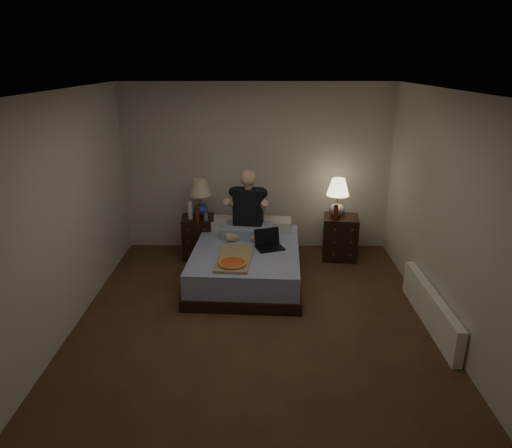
{
  "coord_description": "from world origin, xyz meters",
  "views": [
    {
      "loc": [
        0.04,
        -4.45,
        2.77
      ],
      "look_at": [
        0.0,
        0.9,
        0.85
      ],
      "focal_mm": 32.0,
      "sensor_mm": 36.0,
      "label": 1
    }
  ],
  "objects_px": {
    "lamp_right": "(338,198)",
    "soda_can": "(206,217)",
    "nightstand_left": "(199,237)",
    "beer_bottle_left": "(197,213)",
    "lamp_left": "(200,198)",
    "person": "(248,204)",
    "bed": "(247,263)",
    "water_bottle": "(190,211)",
    "beer_bottle_right": "(336,212)",
    "pizza_box": "(232,264)",
    "radiator": "(430,308)",
    "laptop": "(270,240)",
    "nightstand_right": "(340,237)"
  },
  "relations": [
    {
      "from": "lamp_right",
      "to": "person",
      "type": "height_order",
      "value": "person"
    },
    {
      "from": "beer_bottle_right",
      "to": "pizza_box",
      "type": "bearing_deg",
      "value": -139.53
    },
    {
      "from": "lamp_right",
      "to": "person",
      "type": "relative_size",
      "value": 0.6
    },
    {
      "from": "beer_bottle_right",
      "to": "person",
      "type": "bearing_deg",
      "value": -171.83
    },
    {
      "from": "nightstand_left",
      "to": "nightstand_right",
      "type": "bearing_deg",
      "value": -6.44
    },
    {
      "from": "beer_bottle_left",
      "to": "person",
      "type": "bearing_deg",
      "value": -16.18
    },
    {
      "from": "nightstand_right",
      "to": "lamp_right",
      "type": "xyz_separation_m",
      "value": [
        -0.07,
        0.03,
        0.6
      ]
    },
    {
      "from": "lamp_left",
      "to": "nightstand_left",
      "type": "bearing_deg",
      "value": -128.78
    },
    {
      "from": "water_bottle",
      "to": "laptop",
      "type": "distance_m",
      "value": 1.37
    },
    {
      "from": "soda_can",
      "to": "beer_bottle_right",
      "type": "bearing_deg",
      "value": -1.19
    },
    {
      "from": "bed",
      "to": "lamp_right",
      "type": "height_order",
      "value": "lamp_right"
    },
    {
      "from": "nightstand_right",
      "to": "lamp_left",
      "type": "bearing_deg",
      "value": -175.83
    },
    {
      "from": "water_bottle",
      "to": "lamp_left",
      "type": "bearing_deg",
      "value": 40.69
    },
    {
      "from": "pizza_box",
      "to": "radiator",
      "type": "height_order",
      "value": "pizza_box"
    },
    {
      "from": "nightstand_left",
      "to": "lamp_right",
      "type": "distance_m",
      "value": 2.11
    },
    {
      "from": "laptop",
      "to": "radiator",
      "type": "relative_size",
      "value": 0.21
    },
    {
      "from": "radiator",
      "to": "beer_bottle_right",
      "type": "bearing_deg",
      "value": 115.44
    },
    {
      "from": "lamp_left",
      "to": "person",
      "type": "relative_size",
      "value": 0.6
    },
    {
      "from": "person",
      "to": "laptop",
      "type": "xyz_separation_m",
      "value": [
        0.3,
        -0.46,
        -0.35
      ]
    },
    {
      "from": "lamp_left",
      "to": "beer_bottle_left",
      "type": "relative_size",
      "value": 2.43
    },
    {
      "from": "lamp_right",
      "to": "soda_can",
      "type": "xyz_separation_m",
      "value": [
        -1.89,
        -0.12,
        -0.26
      ]
    },
    {
      "from": "beer_bottle_right",
      "to": "lamp_right",
      "type": "bearing_deg",
      "value": 75.9
    },
    {
      "from": "bed",
      "to": "beer_bottle_left",
      "type": "height_order",
      "value": "beer_bottle_left"
    },
    {
      "from": "lamp_left",
      "to": "beer_bottle_right",
      "type": "bearing_deg",
      "value": -6.74
    },
    {
      "from": "nightstand_left",
      "to": "water_bottle",
      "type": "distance_m",
      "value": 0.45
    },
    {
      "from": "nightstand_left",
      "to": "laptop",
      "type": "height_order",
      "value": "laptop"
    },
    {
      "from": "soda_can",
      "to": "nightstand_left",
      "type": "bearing_deg",
      "value": 134.97
    },
    {
      "from": "nightstand_right",
      "to": "soda_can",
      "type": "bearing_deg",
      "value": -170.38
    },
    {
      "from": "bed",
      "to": "water_bottle",
      "type": "relative_size",
      "value": 7.29
    },
    {
      "from": "nightstand_left",
      "to": "lamp_left",
      "type": "relative_size",
      "value": 1.09
    },
    {
      "from": "soda_can",
      "to": "radiator",
      "type": "bearing_deg",
      "value": -33.13
    },
    {
      "from": "bed",
      "to": "person",
      "type": "bearing_deg",
      "value": 92.05
    },
    {
      "from": "beer_bottle_left",
      "to": "beer_bottle_right",
      "type": "height_order",
      "value": "beer_bottle_right"
    },
    {
      "from": "nightstand_left",
      "to": "beer_bottle_left",
      "type": "relative_size",
      "value": 2.65
    },
    {
      "from": "lamp_left",
      "to": "person",
      "type": "height_order",
      "value": "person"
    },
    {
      "from": "beer_bottle_left",
      "to": "beer_bottle_right",
      "type": "xyz_separation_m",
      "value": [
        1.97,
        -0.03,
        0.03
      ]
    },
    {
      "from": "water_bottle",
      "to": "beer_bottle_right",
      "type": "distance_m",
      "value": 2.08
    },
    {
      "from": "nightstand_right",
      "to": "beer_bottle_left",
      "type": "relative_size",
      "value": 2.78
    },
    {
      "from": "bed",
      "to": "soda_can",
      "type": "distance_m",
      "value": 0.96
    },
    {
      "from": "lamp_left",
      "to": "lamp_right",
      "type": "height_order",
      "value": "lamp_right"
    },
    {
      "from": "nightstand_right",
      "to": "soda_can",
      "type": "xyz_separation_m",
      "value": [
        -1.96,
        -0.09,
        0.34
      ]
    },
    {
      "from": "water_bottle",
      "to": "person",
      "type": "xyz_separation_m",
      "value": [
        0.84,
        -0.29,
        0.19
      ]
    },
    {
      "from": "nightstand_left",
      "to": "person",
      "type": "height_order",
      "value": "person"
    },
    {
      "from": "lamp_right",
      "to": "nightstand_right",
      "type": "bearing_deg",
      "value": -21.01
    },
    {
      "from": "lamp_right",
      "to": "water_bottle",
      "type": "xyz_separation_m",
      "value": [
        -2.12,
        -0.05,
        -0.18
      ]
    },
    {
      "from": "beer_bottle_left",
      "to": "pizza_box",
      "type": "height_order",
      "value": "beer_bottle_left"
    },
    {
      "from": "laptop",
      "to": "beer_bottle_right",
      "type": "bearing_deg",
      "value": 14.13
    },
    {
      "from": "water_bottle",
      "to": "radiator",
      "type": "height_order",
      "value": "water_bottle"
    },
    {
      "from": "lamp_right",
      "to": "pizza_box",
      "type": "xyz_separation_m",
      "value": [
        -1.44,
        -1.35,
        -0.42
      ]
    },
    {
      "from": "nightstand_right",
      "to": "laptop",
      "type": "height_order",
      "value": "laptop"
    }
  ]
}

